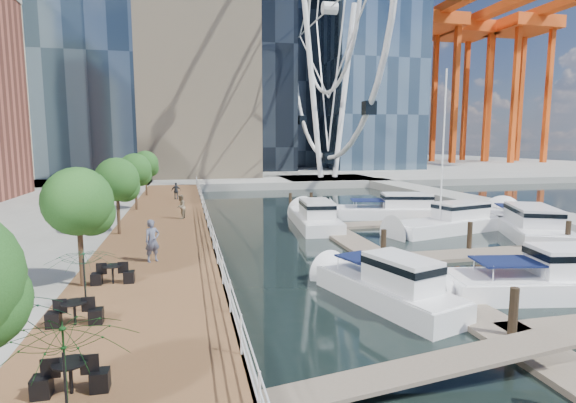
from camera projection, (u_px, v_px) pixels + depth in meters
The scene contains 18 objects.
ground at pixel (400, 324), 16.16m from camera, with size 520.00×520.00×0.00m, color black.
boardwalk at pixel (162, 237), 28.61m from camera, with size 6.00×60.00×1.00m, color brown.
seawall at pixel (210, 235), 29.27m from camera, with size 0.25×60.00×1.00m, color #595954.
land_far at pixel (215, 165), 114.66m from camera, with size 200.00×114.00×1.00m, color gray.
breakwater at pixel (503, 210), 39.83m from camera, with size 4.00×60.00×1.00m, color gray.
pier at pixel (328, 181), 69.43m from camera, with size 14.00×12.00×1.00m, color gray.
railing at pixel (208, 219), 29.11m from camera, with size 0.10×60.00×1.05m, color white, non-canonical shape.
floating_docks at pixel (444, 241), 27.50m from camera, with size 16.00×34.00×2.60m.
ferris_wheel at pixel (330, 9), 66.04m from camera, with size 5.80×45.60×47.80m.
port_cranes at pixel (469, 91), 120.85m from camera, with size 40.00×52.00×38.00m.
street_trees at pixel (117, 180), 26.61m from camera, with size 2.60×42.60×4.60m.
cafe_tables at pixel (73, 340), 11.76m from camera, with size 2.50×13.70×0.74m.
yacht_foreground at pixel (551, 296), 19.11m from camera, with size 2.64×9.84×2.15m, color white, non-canonical shape.
pedestrian_near at pixel (152, 241), 20.73m from camera, with size 0.72×0.47×1.98m, color #53586F.
pedestrian_mid at pixel (181, 207), 32.29m from camera, with size 0.85×0.66×1.75m, color #83745A.
pedestrian_far at pixel (176, 191), 43.17m from camera, with size 0.95×0.40×1.63m, color #31363D.
moored_yachts at pixel (449, 237), 30.98m from camera, with size 22.20×33.29×11.50m.
cafe_seating at pixel (39, 344), 9.62m from camera, with size 4.45×9.55×2.70m.
Camera 1 is at (-7.39, -14.14, 6.55)m, focal length 28.00 mm.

